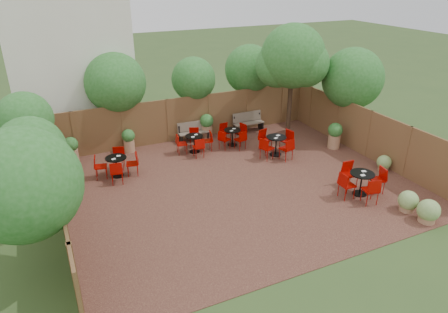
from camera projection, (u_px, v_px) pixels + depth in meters
name	position (u px, v px, depth m)	size (l,w,h in m)	color
ground	(238.00, 185.00, 14.89)	(80.00, 80.00, 0.00)	#354F23
courtyard_paving	(238.00, 185.00, 14.89)	(12.00, 10.00, 0.02)	#3C1D18
fence_back	(189.00, 118.00, 18.59)	(12.00, 0.08, 2.00)	brown
fence_left	(59.00, 196.00, 12.17)	(0.08, 10.00, 2.00)	brown
fence_right	(368.00, 134.00, 16.77)	(0.08, 10.00, 2.00)	brown
neighbour_building	(68.00, 48.00, 18.08)	(5.00, 4.00, 8.00)	silver
overhang_foliage	(186.00, 97.00, 15.51)	(15.97, 10.83, 2.69)	#246320
courtyard_tree	(293.00, 60.00, 17.50)	(2.88, 2.79, 5.14)	black
park_bench_left	(193.00, 131.00, 18.52)	(1.43, 0.52, 0.87)	brown
park_bench_right	(248.00, 122.00, 19.58)	(1.51, 0.49, 0.93)	brown
bistro_tables	(240.00, 154.00, 16.22)	(9.05, 7.45, 0.94)	black
planters	(198.00, 136.00, 17.60)	(11.16, 4.08, 1.14)	#9D6F4E
low_shrubs	(410.00, 196.00, 13.49)	(2.11, 3.92, 0.75)	#9D6F4E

